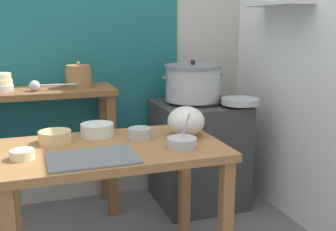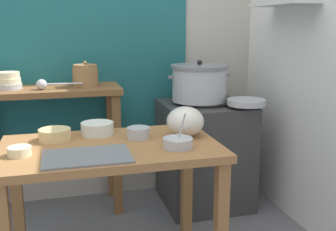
{
  "view_description": "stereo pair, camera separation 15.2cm",
  "coord_description": "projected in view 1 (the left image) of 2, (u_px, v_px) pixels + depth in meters",
  "views": [
    {
      "loc": [
        -0.3,
        -1.93,
        1.32
      ],
      "look_at": [
        0.42,
        0.14,
        0.82
      ],
      "focal_mm": 42.96,
      "sensor_mm": 36.0,
      "label": 1
    },
    {
      "loc": [
        -0.15,
        -1.98,
        1.32
      ],
      "look_at": [
        0.42,
        0.14,
        0.82
      ],
      "focal_mm": 42.96,
      "sensor_mm": 36.0,
      "label": 2
    }
  ],
  "objects": [
    {
      "name": "prep_bowl_4",
      "position": [
        182.0,
        142.0,
        1.99
      ],
      "size": [
        0.15,
        0.15,
        0.18
      ],
      "color": "#B7BABF",
      "rests_on": "prep_table"
    },
    {
      "name": "wall_right",
      "position": [
        313.0,
        27.0,
        2.51
      ],
      "size": [
        0.3,
        3.2,
        2.6
      ],
      "color": "white",
      "rests_on": "ground"
    },
    {
      "name": "back_shelf_table",
      "position": [
        43.0,
        122.0,
        2.71
      ],
      "size": [
        0.96,
        0.4,
        0.9
      ],
      "color": "brown",
      "rests_on": "ground"
    },
    {
      "name": "prep_bowl_0",
      "position": [
        22.0,
        154.0,
        1.82
      ],
      "size": [
        0.11,
        0.11,
        0.04
      ],
      "color": "beige",
      "rests_on": "prep_table"
    },
    {
      "name": "clay_pot",
      "position": [
        79.0,
        76.0,
        2.72
      ],
      "size": [
        0.17,
        0.17,
        0.18
      ],
      "color": "olive",
      "rests_on": "back_shelf_table"
    },
    {
      "name": "prep_table",
      "position": [
        114.0,
        167.0,
        2.05
      ],
      "size": [
        1.1,
        0.66,
        0.72
      ],
      "color": "#9E6B3D",
      "rests_on": "ground"
    },
    {
      "name": "plastic_bag",
      "position": [
        186.0,
        121.0,
        2.2
      ],
      "size": [
        0.2,
        0.21,
        0.16
      ],
      "primitive_type": "ellipsoid",
      "color": "silver",
      "rests_on": "prep_table"
    },
    {
      "name": "prep_bowl_2",
      "position": [
        140.0,
        133.0,
        2.14
      ],
      "size": [
        0.12,
        0.12,
        0.06
      ],
      "color": "#B7BABF",
      "rests_on": "prep_table"
    },
    {
      "name": "prep_bowl_3",
      "position": [
        55.0,
        136.0,
        2.07
      ],
      "size": [
        0.17,
        0.17,
        0.06
      ],
      "color": "#E5C684",
      "rests_on": "prep_table"
    },
    {
      "name": "steamer_pot",
      "position": [
        193.0,
        83.0,
        2.89
      ],
      "size": [
        0.46,
        0.41,
        0.29
      ],
      "color": "#B7BABF",
      "rests_on": "stove_block"
    },
    {
      "name": "prep_bowl_1",
      "position": [
        97.0,
        129.0,
        2.2
      ],
      "size": [
        0.18,
        0.18,
        0.07
      ],
      "color": "silver",
      "rests_on": "prep_table"
    },
    {
      "name": "wall_back",
      "position": [
        82.0,
        27.0,
        2.92
      ],
      "size": [
        4.4,
        0.12,
        2.6
      ],
      "color": "#B2ADA3",
      "rests_on": "ground"
    },
    {
      "name": "stove_block",
      "position": [
        198.0,
        153.0,
        3.0
      ],
      "size": [
        0.6,
        0.61,
        0.78
      ],
      "color": "#383838",
      "rests_on": "ground"
    },
    {
      "name": "wide_pan",
      "position": [
        240.0,
        101.0,
        2.78
      ],
      "size": [
        0.26,
        0.26,
        0.04
      ],
      "primitive_type": "cylinder",
      "color": "#B7BABF",
      "rests_on": "stove_block"
    },
    {
      "name": "serving_tray",
      "position": [
        93.0,
        158.0,
        1.82
      ],
      "size": [
        0.4,
        0.28,
        0.01
      ],
      "primitive_type": "cube",
      "color": "slate",
      "rests_on": "prep_table"
    },
    {
      "name": "ladle",
      "position": [
        37.0,
        86.0,
        2.58
      ],
      "size": [
        0.3,
        0.07,
        0.07
      ],
      "color": "#B7BABF",
      "rests_on": "back_shelf_table"
    }
  ]
}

